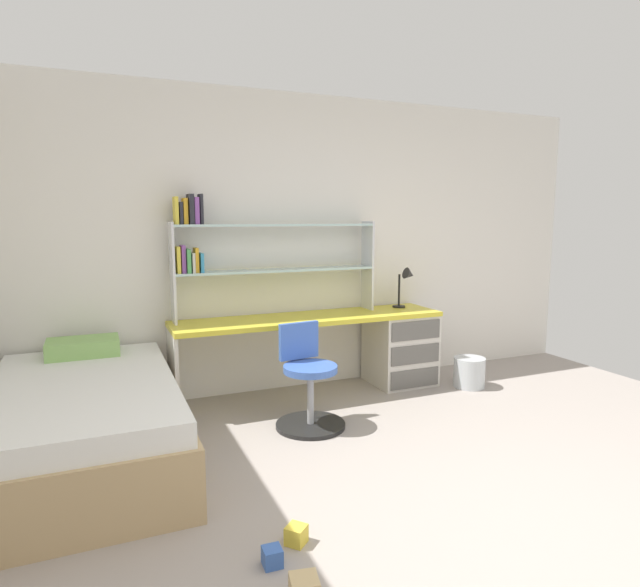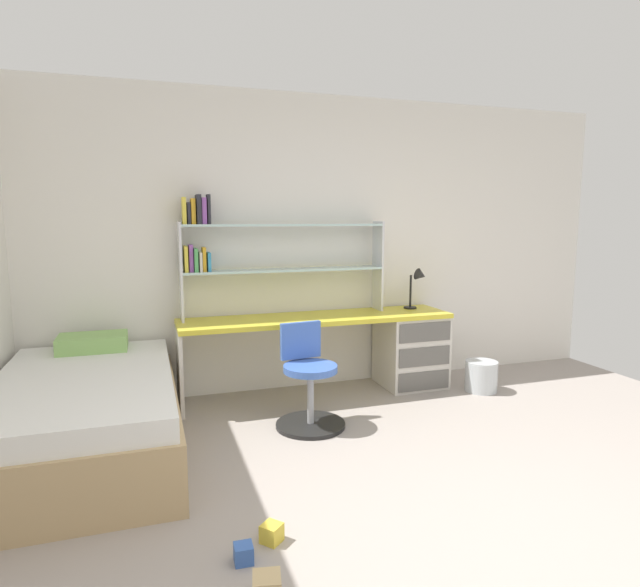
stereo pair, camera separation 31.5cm
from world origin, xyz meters
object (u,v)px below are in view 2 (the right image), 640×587
at_px(desk_lamp, 418,282).
at_px(bed_platform, 86,416).
at_px(waste_bin, 481,376).
at_px(toy_block_blue_2, 244,554).
at_px(toy_block_yellow_0, 272,533).
at_px(bookshelf_hutch, 258,248).
at_px(desk, 385,344).
at_px(swivel_chair, 309,387).

bearing_deg(desk_lamp, bed_platform, -165.16).
bearing_deg(waste_bin, desk_lamp, 134.04).
distance_m(waste_bin, toy_block_blue_2, 3.01).
xyz_separation_m(bed_platform, toy_block_yellow_0, (0.93, -1.30, -0.23)).
relative_size(bookshelf_hutch, desk_lamp, 4.65).
bearing_deg(toy_block_blue_2, bed_platform, 118.78).
bearing_deg(bookshelf_hutch, bed_platform, -147.80).
distance_m(bookshelf_hutch, bed_platform, 1.87).
height_order(desk_lamp, toy_block_blue_2, desk_lamp).
xyz_separation_m(desk, desk_lamp, (0.36, 0.07, 0.55)).
bearing_deg(swivel_chair, toy_block_blue_2, -117.49).
height_order(swivel_chair, toy_block_yellow_0, swivel_chair).
height_order(bookshelf_hutch, waste_bin, bookshelf_hutch).
xyz_separation_m(bookshelf_hutch, desk_lamp, (1.50, -0.09, -0.34)).
distance_m(desk, toy_block_blue_2, 2.71).
bearing_deg(toy_block_yellow_0, toy_block_blue_2, -144.66).
distance_m(waste_bin, toy_block_yellow_0, 2.82).
relative_size(desk_lamp, waste_bin, 1.34).
relative_size(desk, bookshelf_hutch, 1.33).
relative_size(toy_block_yellow_0, toy_block_blue_2, 1.06).
relative_size(desk, toy_block_yellow_0, 26.51).
relative_size(bed_platform, toy_block_blue_2, 22.89).
relative_size(desk, waste_bin, 8.33).
height_order(desk, swivel_chair, swivel_chair).
relative_size(bookshelf_hutch, toy_block_blue_2, 21.12).
bearing_deg(bookshelf_hutch, waste_bin, -15.22).
height_order(desk_lamp, bed_platform, desk_lamp).
distance_m(bed_platform, toy_block_blue_2, 1.63).
distance_m(bookshelf_hutch, desk_lamp, 1.54).
relative_size(bookshelf_hutch, toy_block_yellow_0, 19.88).
bearing_deg(bookshelf_hutch, desk, -7.73).
height_order(desk, bookshelf_hutch, bookshelf_hutch).
xyz_separation_m(desk, toy_block_yellow_0, (-1.52, -1.98, -0.36)).
height_order(desk, toy_block_yellow_0, desk).
relative_size(bookshelf_hutch, swivel_chair, 2.33).
bearing_deg(bookshelf_hutch, toy_block_yellow_0, -100.35).
relative_size(desk_lamp, toy_block_blue_2, 4.54).
distance_m(desk, swivel_chair, 1.14).
height_order(swivel_chair, toy_block_blue_2, swivel_chair).
distance_m(bed_platform, waste_bin, 3.26).
bearing_deg(bed_platform, bookshelf_hutch, 32.20).
bearing_deg(bed_platform, toy_block_yellow_0, -54.41).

